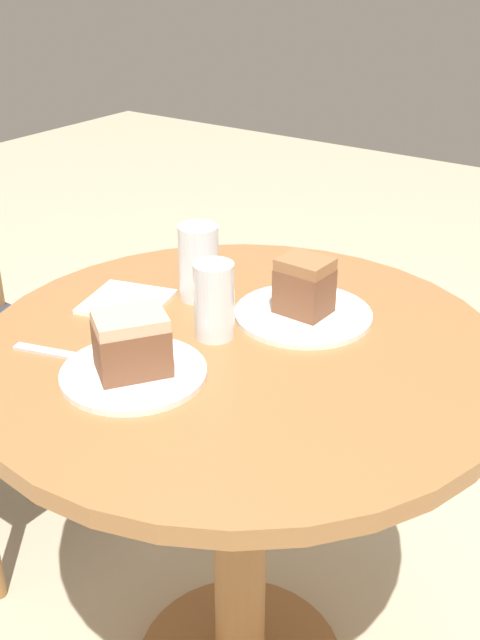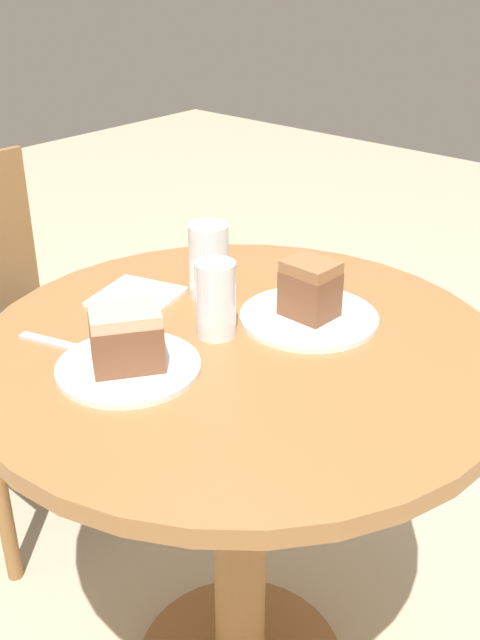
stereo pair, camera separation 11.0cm
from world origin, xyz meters
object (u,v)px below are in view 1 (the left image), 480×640
cake_slice_near (131,343)px  glass_lemonade (199,266)px  plate_near (134,373)px  plate_far (303,314)px  glass_water (214,305)px  cake_slice_far (304,286)px

cake_slice_near → glass_lemonade: (0.27, 0.09, 0.01)m
plate_near → plate_far: (0.31, -0.11, 0.00)m
plate_far → glass_water: glass_water is taller
cake_slice_near → glass_water: glass_water is taller
plate_near → cake_slice_far: (0.31, -0.11, 0.05)m
plate_near → cake_slice_far: 0.33m
glass_water → plate_near: bearing=172.3°
plate_near → cake_slice_near: cake_slice_near is taller
plate_near → glass_water: size_ratio=1.72×
plate_near → glass_lemonade: glass_lemonade is taller
glass_water → plate_far: bearing=-30.6°
plate_far → glass_lemonade: (-0.04, 0.19, 0.06)m
plate_far → cake_slice_near: (-0.31, 0.11, 0.05)m
cake_slice_far → glass_lemonade: glass_lemonade is taller
plate_far → glass_water: size_ratio=1.85×
cake_slice_near → plate_far: bearing=-18.9°
glass_lemonade → glass_water: bearing=-132.7°
cake_slice_far → glass_lemonade: bearing=101.7°
glass_lemonade → glass_water: 0.15m
glass_water → glass_lemonade: bearing=47.3°
cake_slice_near → glass_water: 0.17m
plate_far → cake_slice_far: cake_slice_far is taller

